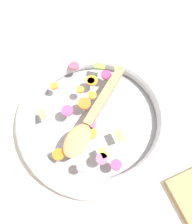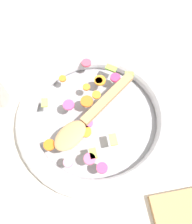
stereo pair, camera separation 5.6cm
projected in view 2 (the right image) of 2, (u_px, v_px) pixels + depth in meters
name	position (u px, v px, depth m)	size (l,w,h in m)	color
ground_plane	(96.00, 120.00, 0.60)	(4.00, 4.00, 0.00)	beige
skillet	(96.00, 117.00, 0.58)	(0.42, 0.42, 0.05)	gray
chopped_vegetables	(88.00, 109.00, 0.56)	(0.26, 0.33, 0.01)	orange
wooden_spoon	(88.00, 118.00, 0.53)	(0.24, 0.20, 0.01)	#A87F51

